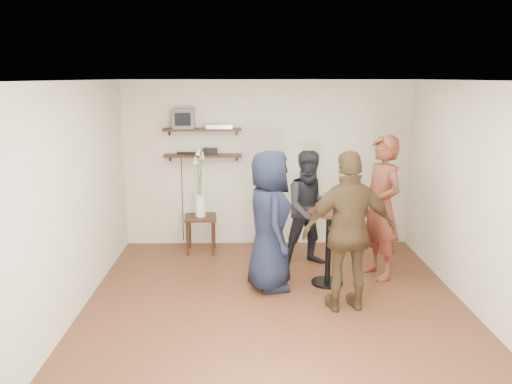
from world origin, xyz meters
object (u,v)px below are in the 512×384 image
person_brown (349,232)px  dvd_deck (219,126)px  drinks_table (329,237)px  person_navy (269,221)px  side_table (201,222)px  person_plaid (381,207)px  radio (210,151)px  crt_monitor (184,119)px  person_dark (311,209)px

person_brown → dvd_deck: bearing=-65.6°
drinks_table → person_navy: bearing=-170.6°
side_table → person_plaid: 2.74m
radio → person_brown: bearing=-54.9°
crt_monitor → drinks_table: size_ratio=0.33×
side_table → person_brown: size_ratio=0.31×
dvd_deck → person_brown: size_ratio=0.22×
crt_monitor → person_plaid: 3.25m
person_dark → person_brown: person_brown is taller
crt_monitor → person_navy: 2.46m
person_dark → dvd_deck: bearing=134.7°
drinks_table → person_plaid: person_plaid is taller
dvd_deck → person_plaid: size_ratio=0.21×
dvd_deck → person_dark: 1.93m
side_table → person_brown: (1.85, -2.10, 0.45)m
radio → person_navy: (0.84, -1.80, -0.63)m
crt_monitor → side_table: bearing=-53.2°
person_plaid → person_brown: person_plaid is taller
side_table → drinks_table: size_ratio=0.58×
radio → drinks_table: 2.48m
radio → person_dark: size_ratio=0.13×
person_brown → crt_monitor: bearing=-57.5°
side_table → person_plaid: (2.47, -1.07, 0.48)m
radio → person_dark: person_dark is taller
person_navy → drinks_table: bearing=-90.0°
dvd_deck → side_table: 1.49m
person_plaid → dvd_deck: bearing=-142.6°
dvd_deck → person_brown: bearing=-57.3°
crt_monitor → person_brown: size_ratio=0.17×
side_table → person_navy: bearing=-56.2°
crt_monitor → radio: crt_monitor is taller
crt_monitor → person_dark: size_ratio=0.20×
person_plaid → crt_monitor: bearing=-137.1°
dvd_deck → crt_monitor: bearing=180.0°
dvd_deck → radio: size_ratio=1.82×
crt_monitor → side_table: (0.25, -0.34, -1.54)m
person_navy → person_plaid: bearing=-84.8°
side_table → person_dark: (1.60, -0.57, 0.35)m
person_plaid → person_navy: person_plaid is taller
dvd_deck → radio: dvd_deck is taller
dvd_deck → drinks_table: (1.46, -1.67, -1.27)m
side_table → person_plaid: bearing=-23.4°
crt_monitor → dvd_deck: size_ratio=0.80×
dvd_deck → drinks_table: 2.55m
person_plaid → person_brown: size_ratio=1.03×
person_dark → radio: bearing=137.5°
drinks_table → person_brown: (0.11, -0.77, 0.30)m
crt_monitor → person_dark: (1.85, -0.91, -1.20)m
side_table → person_plaid: size_ratio=0.30×
drinks_table → person_brown: size_ratio=0.53×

